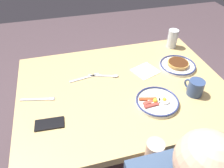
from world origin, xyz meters
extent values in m
plane|color=#4C3B40|center=(0.00, 0.00, 0.00)|extent=(6.00, 6.00, 0.00)
cube|color=tan|center=(0.00, 0.00, 0.73)|extent=(1.25, 0.92, 0.05)
cylinder|color=tan|center=(-0.53, -0.37, 0.35)|extent=(0.05, 0.05, 0.71)
cylinder|color=tan|center=(0.53, -0.37, 0.35)|extent=(0.05, 0.05, 0.71)
cylinder|color=tan|center=(-0.53, 0.37, 0.35)|extent=(0.05, 0.05, 0.71)
cylinder|color=white|center=(-0.41, -0.09, 0.76)|extent=(0.24, 0.24, 0.01)
torus|color=navy|center=(-0.41, -0.09, 0.78)|extent=(0.24, 0.24, 0.01)
cylinder|color=tan|center=(-0.41, -0.09, 0.78)|extent=(0.14, 0.14, 0.01)
cylinder|color=gold|center=(-0.41, -0.09, 0.79)|extent=(0.14, 0.14, 0.01)
cylinder|color=#4C2814|center=(-0.41, -0.09, 0.80)|extent=(0.13, 0.13, 0.00)
cylinder|color=silver|center=(-0.13, 0.19, 0.76)|extent=(0.24, 0.24, 0.01)
torus|color=navy|center=(-0.13, 0.19, 0.78)|extent=(0.24, 0.24, 0.01)
cylinder|color=white|center=(-0.17, 0.20, 0.77)|extent=(0.06, 0.06, 0.01)
sphere|color=yellow|center=(-0.17, 0.20, 0.78)|extent=(0.02, 0.02, 0.02)
cylinder|color=white|center=(-0.12, 0.18, 0.77)|extent=(0.07, 0.07, 0.01)
sphere|color=yellow|center=(-0.12, 0.19, 0.78)|extent=(0.03, 0.03, 0.03)
cube|color=#A63F1E|center=(-0.09, 0.17, 0.78)|extent=(0.10, 0.04, 0.01)
cube|color=#A04235|center=(-0.09, 0.19, 0.78)|extent=(0.08, 0.03, 0.01)
cube|color=#A23A31|center=(-0.09, 0.22, 0.78)|extent=(0.08, 0.03, 0.01)
cylinder|color=#334772|center=(-0.37, 0.18, 0.80)|extent=(0.09, 0.09, 0.09)
torus|color=#334772|center=(-0.35, 0.14, 0.80)|extent=(0.04, 0.06, 0.06)
cylinder|color=brown|center=(-0.37, 0.18, 0.83)|extent=(0.07, 0.07, 0.01)
cylinder|color=silver|center=(-0.49, -0.35, 0.83)|extent=(0.07, 0.07, 0.14)
cylinder|color=black|center=(-0.49, -0.35, 0.80)|extent=(0.06, 0.06, 0.09)
cube|color=black|center=(0.45, 0.19, 0.76)|extent=(0.15, 0.08, 0.01)
cube|color=white|center=(-0.18, -0.10, 0.76)|extent=(0.19, 0.18, 0.00)
cube|color=silver|center=(0.50, -0.01, 0.76)|extent=(0.18, 0.05, 0.01)
cube|color=silver|center=(0.43, 0.02, 0.76)|extent=(0.03, 0.01, 0.00)
cube|color=silver|center=(0.42, 0.01, 0.76)|extent=(0.03, 0.01, 0.00)
cube|color=silver|center=(0.42, 0.01, 0.76)|extent=(0.03, 0.01, 0.00)
cube|color=silver|center=(0.42, 0.00, 0.76)|extent=(0.03, 0.01, 0.00)
cube|color=silver|center=(0.22, -0.13, 0.76)|extent=(0.19, 0.05, 0.01)
cube|color=silver|center=(0.13, -0.14, 0.76)|extent=(0.03, 0.01, 0.00)
cube|color=silver|center=(0.13, -0.14, 0.76)|extent=(0.03, 0.01, 0.00)
cube|color=silver|center=(0.13, -0.15, 0.76)|extent=(0.03, 0.01, 0.00)
cube|color=silver|center=(0.13, -0.16, 0.76)|extent=(0.03, 0.01, 0.00)
cube|color=silver|center=(0.10, -0.12, 0.76)|extent=(0.18, 0.07, 0.01)
ellipsoid|color=silver|center=(0.02, -0.10, 0.76)|extent=(0.04, 0.03, 0.01)
sphere|color=#DCA887|center=(0.00, 0.72, 1.07)|extent=(0.18, 0.18, 0.18)
cylinder|color=#DEAC89|center=(0.05, 0.54, 0.80)|extent=(0.08, 0.08, 0.26)
camera|label=1|loc=(0.33, 0.96, 1.61)|focal=35.01mm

